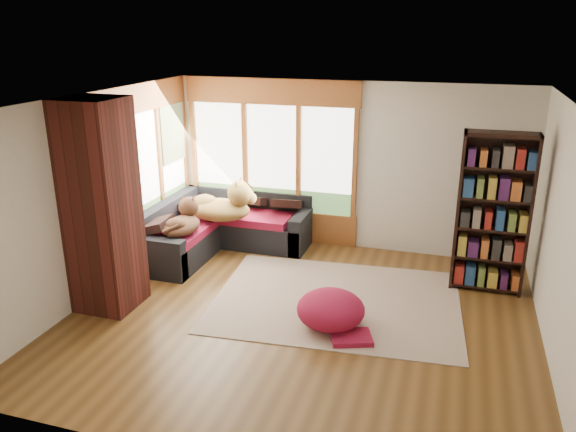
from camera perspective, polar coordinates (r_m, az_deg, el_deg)
The scene contains 17 objects.
floor at distance 6.92m, azimuth 1.31°, elevation -10.33°, with size 5.50×5.50×0.00m, color #553717.
ceiling at distance 6.09m, azimuth 1.49°, elevation 11.54°, with size 5.50×5.50×0.00m, color white.
wall_back at distance 8.72m, azimuth 5.87°, elevation 5.03°, with size 5.50×0.04×2.60m, color silver.
wall_front at distance 4.24m, azimuth -7.98°, elevation -10.71°, with size 5.50×0.04×2.60m, color silver.
wall_left at distance 7.57m, azimuth -19.08°, elevation 1.90°, with size 0.04×5.00×2.60m, color silver.
wall_right at distance 6.28m, azimuth 26.35°, elevation -2.50°, with size 0.04×5.00×2.60m, color silver.
windows_back at distance 8.99m, azimuth -1.71°, elevation 5.86°, with size 2.82×0.10×1.90m.
windows_left at distance 8.50m, azimuth -14.30°, elevation 4.51°, with size 0.10×2.62×1.90m.
roller_blind at distance 9.10m, azimuth -11.66°, elevation 8.22°, with size 0.03×0.72×0.90m, color gray.
brick_chimney at distance 7.10m, azimuth -18.41°, elevation 0.88°, with size 0.70×0.70×2.60m, color #471914.
sectional_sofa at distance 8.87m, azimuth -7.86°, elevation -1.55°, with size 2.20×2.20×0.80m.
area_rug at distance 7.34m, azimuth 4.93°, elevation -8.55°, with size 3.10×2.37×0.01m, color silver.
bookshelf at distance 7.69m, azimuth 20.09°, elevation 0.19°, with size 0.91×0.30×2.13m.
pouf at distance 6.67m, azimuth 4.36°, elevation -9.36°, with size 0.80×0.80×0.43m, color maroon.
dog_tan at distance 8.57m, azimuth -6.55°, elevation 1.40°, with size 1.08×0.72×0.56m.
dog_brindle at distance 8.16m, azimuth -10.62°, elevation -0.25°, with size 0.48×0.77×0.42m.
throw_pillows at distance 8.73m, azimuth -7.32°, elevation 1.47°, with size 1.98×1.68×0.45m.
Camera 1 is at (1.62, -5.81, 3.39)m, focal length 35.00 mm.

